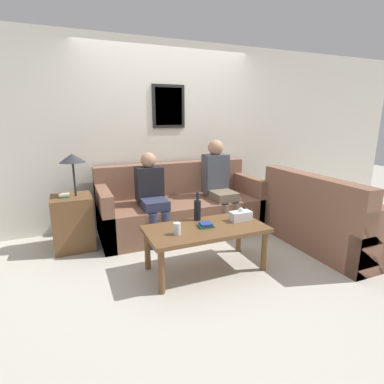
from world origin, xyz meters
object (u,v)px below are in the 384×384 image
object	(u,v)px
drinking_glass	(177,229)
couch_main	(181,208)
person_right	(219,181)
person_left	(152,193)
wine_bottle	(197,210)
coffee_table	(206,233)
couch_side	(329,221)

from	to	relation	value
drinking_glass	couch_main	bearing A→B (deg)	68.05
person_right	drinking_glass	bearing A→B (deg)	-132.70
couch_main	drinking_glass	bearing A→B (deg)	-111.95
couch_main	person_left	xyz separation A→B (m)	(-0.46, -0.21, 0.31)
wine_bottle	person_right	bearing A→B (deg)	50.00
wine_bottle	drinking_glass	size ratio (longest dim) A/B	2.72
couch_main	coffee_table	bearing A→B (deg)	-98.37
couch_side	drinking_glass	size ratio (longest dim) A/B	13.42
drinking_glass	person_left	bearing A→B (deg)	87.42
couch_side	coffee_table	size ratio (longest dim) A/B	1.25
coffee_table	drinking_glass	distance (m)	0.36
coffee_table	wine_bottle	size ratio (longest dim) A/B	3.95
couch_side	wine_bottle	distance (m)	1.69
couch_side	couch_main	bearing A→B (deg)	50.02
coffee_table	drinking_glass	xyz separation A→B (m)	(-0.33, -0.07, 0.12)
wine_bottle	coffee_table	bearing A→B (deg)	-92.23
couch_side	drinking_glass	distance (m)	2.00
couch_main	person_right	bearing A→B (deg)	-16.71
wine_bottle	person_left	distance (m)	0.82
coffee_table	person_right	bearing A→B (deg)	56.52
couch_main	coffee_table	size ratio (longest dim) A/B	1.82
wine_bottle	person_left	bearing A→B (deg)	111.21
couch_main	drinking_glass	distance (m)	1.38
coffee_table	person_right	distance (m)	1.29
wine_bottle	drinking_glass	distance (m)	0.46
couch_main	person_left	world-z (taller)	person_left
couch_main	wine_bottle	distance (m)	1.02
coffee_table	person_left	bearing A→B (deg)	106.07
couch_side	drinking_glass	xyz separation A→B (m)	(-1.99, -0.03, 0.21)
coffee_table	person_left	xyz separation A→B (m)	(-0.29, 0.99, 0.21)
coffee_table	wine_bottle	xyz separation A→B (m)	(0.01, 0.23, 0.18)
wine_bottle	drinking_glass	xyz separation A→B (m)	(-0.34, -0.30, -0.06)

